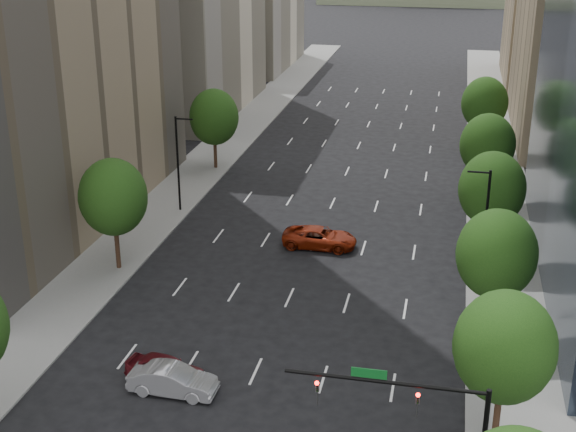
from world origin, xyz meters
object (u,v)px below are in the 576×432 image
Objects in this scene: traffic_signal at (429,419)px; car_silver at (173,380)px; car_red_far at (320,238)px; car_maroon at (165,369)px.

traffic_signal is 1.76× the size of car_silver.
car_red_far is (4.69, 22.65, -0.00)m from car_silver.
car_silver is at bearing -133.70° from car_maroon.
traffic_signal is 17.96m from car_maroon.
traffic_signal is at bearing -161.24° from car_red_far.
traffic_signal reaches higher than car_maroon.
traffic_signal is at bearing -113.30° from car_silver.
traffic_signal reaches higher than car_red_far.
car_maroon is 22.26m from car_red_far.
car_silver reaches higher than car_red_far.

